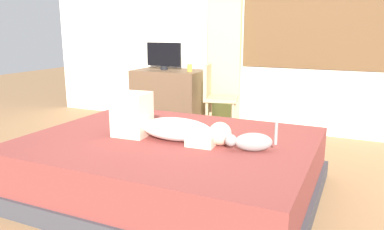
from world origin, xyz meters
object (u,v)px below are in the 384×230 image
bed (170,166)px  desk (170,98)px  person_lying (165,124)px  tv_monitor (164,56)px  cup (190,68)px  cat (251,142)px  chair_by_desk (216,94)px

bed → desk: (-0.99, 1.86, 0.15)m
person_lying → desk: 2.13m
bed → person_lying: 0.34m
tv_monitor → cup: size_ratio=5.13×
desk → tv_monitor: tv_monitor is taller
cat → cup: size_ratio=3.63×
tv_monitor → chair_by_desk: size_ratio=0.56×
person_lying → chair_by_desk: 1.70m
cup → chair_by_desk: bearing=-20.4°
cat → tv_monitor: 2.60m
bed → cat: size_ratio=6.51×
tv_monitor → chair_by_desk: bearing=-14.4°
desk → cat: bearing=-49.0°
person_lying → chair_by_desk: bearing=98.3°
tv_monitor → chair_by_desk: tv_monitor is taller
bed → desk: size_ratio=2.46×
cat → tv_monitor: (-1.73, 1.90, 0.41)m
person_lying → cup: size_ratio=10.05×
cup → person_lying: bearing=-70.3°
desk → chair_by_desk: chair_by_desk is taller
cat → chair_by_desk: size_ratio=0.39×
desk → tv_monitor: 0.56m
tv_monitor → cat: bearing=-47.7°
tv_monitor → cup: tv_monitor is taller
bed → cup: size_ratio=23.61×
cat → tv_monitor: size_ratio=0.71×
bed → person_lying: person_lying is taller
cat → cup: bearing=125.9°
cup → tv_monitor: bearing=172.1°
bed → tv_monitor: (-1.07, 1.86, 0.70)m
cat → chair_by_desk: 1.93m
bed → chair_by_desk: 1.70m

